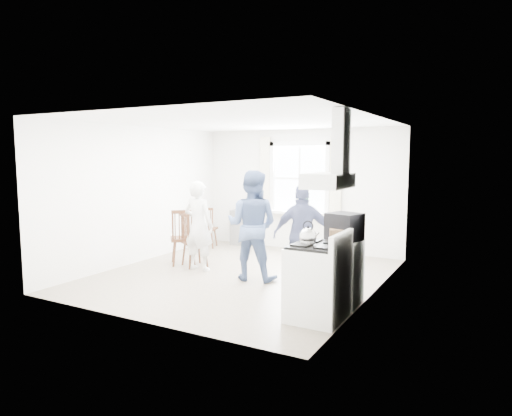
{
  "coord_description": "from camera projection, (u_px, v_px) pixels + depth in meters",
  "views": [
    {
      "loc": [
        3.89,
        -6.58,
        2.04
      ],
      "look_at": [
        0.18,
        0.2,
        1.15
      ],
      "focal_mm": 32.0,
      "sensor_mm": 36.0,
      "label": 1
    }
  ],
  "objects": [
    {
      "name": "gas_stove",
      "position": [
        318.0,
        281.0,
        5.68
      ],
      "size": [
        0.68,
        0.76,
        1.12
      ],
      "color": "white",
      "rests_on": "ground"
    },
    {
      "name": "shelf_unit",
      "position": [
        240.0,
        227.0,
        10.48
      ],
      "size": [
        0.4,
        0.3,
        0.8
      ],
      "primitive_type": "cube",
      "color": "gray",
      "rests_on": "ground"
    },
    {
      "name": "low_cabinet",
      "position": [
        341.0,
        272.0,
        6.26
      ],
      "size": [
        0.5,
        0.55,
        0.9
      ],
      "primitive_type": "cube",
      "color": "white",
      "rests_on": "ground"
    },
    {
      "name": "person_mid",
      "position": [
        252.0,
        225.0,
        7.47
      ],
      "size": [
        1.0,
        1.0,
        1.8
      ],
      "primitive_type": "imported",
      "rotation": [
        0.0,
        0.0,
        3.29
      ],
      "color": "#4B608C",
      "rests_on": "ground"
    },
    {
      "name": "windsor_chair_c",
      "position": [
        183.0,
        231.0,
        8.45
      ],
      "size": [
        0.62,
        0.62,
        1.06
      ],
      "color": "#452616",
      "rests_on": "ground"
    },
    {
      "name": "cardboard_box",
      "position": [
        340.0,
        236.0,
        6.02
      ],
      "size": [
        0.32,
        0.28,
        0.17
      ],
      "primitive_type": "cube",
      "rotation": [
        0.0,
        0.0,
        0.37
      ],
      "color": "olive",
      "rests_on": "low_cabinet"
    },
    {
      "name": "window_assembly",
      "position": [
        299.0,
        183.0,
        9.79
      ],
      "size": [
        1.88,
        0.24,
        1.7
      ],
      "color": "white",
      "rests_on": "room_shell"
    },
    {
      "name": "kettle",
      "position": [
        308.0,
        237.0,
        5.59
      ],
      "size": [
        0.21,
        0.21,
        0.3
      ],
      "color": "silver",
      "rests_on": "gas_stove"
    },
    {
      "name": "stereo_stack",
      "position": [
        344.0,
        227.0,
        6.16
      ],
      "size": [
        0.5,
        0.47,
        0.37
      ],
      "color": "black",
      "rests_on": "low_cabinet"
    },
    {
      "name": "person_right",
      "position": [
        303.0,
        235.0,
        7.18
      ],
      "size": [
        1.24,
        1.24,
        1.59
      ],
      "primitive_type": "imported",
      "rotation": [
        0.0,
        0.0,
        3.57
      ],
      "color": "navy",
      "rests_on": "ground"
    },
    {
      "name": "range_hood",
      "position": [
        333.0,
        167.0,
        5.44
      ],
      "size": [
        0.45,
        0.76,
        0.94
      ],
      "color": "white",
      "rests_on": "room_shell"
    },
    {
      "name": "windsor_chair_a",
      "position": [
        206.0,
        223.0,
        10.08
      ],
      "size": [
        0.48,
        0.48,
        0.92
      ],
      "color": "#452616",
      "rests_on": "ground"
    },
    {
      "name": "windsor_chair_b",
      "position": [
        189.0,
        234.0,
        8.34
      ],
      "size": [
        0.58,
        0.58,
        1.01
      ],
      "color": "#452616",
      "rests_on": "ground"
    },
    {
      "name": "potted_plant",
      "position": [
        305.0,
        204.0,
        9.68
      ],
      "size": [
        0.21,
        0.21,
        0.31
      ],
      "primitive_type": "imported",
      "rotation": [
        0.0,
        0.0,
        0.28
      ],
      "color": "#306E36",
      "rests_on": "window_assembly"
    },
    {
      "name": "room_shell",
      "position": [
        241.0,
        200.0,
        7.68
      ],
      "size": [
        4.62,
        5.12,
        2.64
      ],
      "color": "gray",
      "rests_on": "ground"
    },
    {
      "name": "person_left",
      "position": [
        199.0,
        226.0,
        8.09
      ],
      "size": [
        0.59,
        0.59,
        1.6
      ],
      "primitive_type": "imported",
      "rotation": [
        0.0,
        0.0,
        3.15
      ],
      "color": "white",
      "rests_on": "ground"
    }
  ]
}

